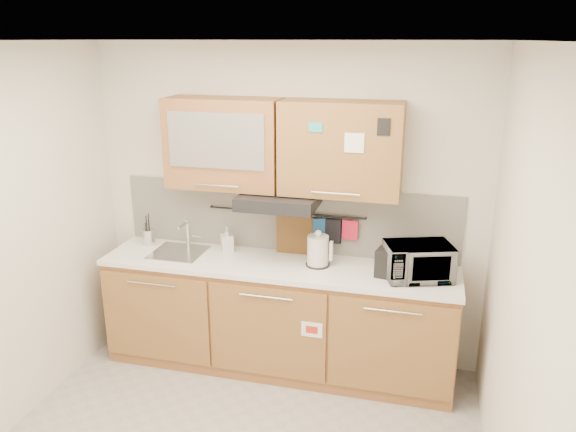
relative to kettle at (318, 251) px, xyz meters
The scene contains 19 objects.
ceiling 2.01m from the kettle, 104.57° to the right, with size 3.20×3.20×0.00m, color white.
wall_back 0.50m from the kettle, 139.36° to the left, with size 3.20×3.20×0.00m, color silver.
wall_right 1.79m from the kettle, 43.75° to the right, with size 3.00×3.00×0.00m, color silver.
base_cabinet 0.71m from the kettle, behind, with size 2.80×0.64×0.88m.
countertop 0.35m from the kettle, behind, with size 2.82×0.62×0.04m, color white.
backsplash 0.44m from the kettle, 140.63° to the left, with size 2.80×0.02×0.56m, color silver.
upper_cabinets 0.86m from the kettle, 163.38° to the left, with size 1.82×0.37×0.70m.
range_hood 0.50m from the kettle, behind, with size 0.60×0.46×0.10m, color black.
sink 1.17m from the kettle, behind, with size 0.42×0.40×0.26m.
utensil_rail 0.45m from the kettle, 144.95° to the left, with size 0.02×0.02×1.30m, color black.
utensil_crock 1.50m from the kettle, behind, with size 0.13×0.13×0.27m.
kettle is the anchor object (origin of this frame).
toaster 0.60m from the kettle, ahead, with size 0.30×0.21×0.21m.
microwave 0.76m from the kettle, ahead, with size 0.48×0.32×0.26m, color #999999.
soap_bottle 0.80m from the kettle, behind, with size 0.09×0.10×0.21m, color #999999.
cutting_board 0.31m from the kettle, 137.31° to the left, with size 0.33×0.02×0.40m, color brown.
oven_mitt 0.23m from the kettle, 96.40° to the left, with size 0.12×0.03×0.21m, color navy.
dark_pouch 0.25m from the kettle, 68.91° to the left, with size 0.13×0.04×0.20m, color black.
pot_holder 0.32m from the kettle, 44.23° to the left, with size 0.13×0.02×0.16m, color red.
Camera 1 is at (1.10, -2.76, 2.61)m, focal length 35.00 mm.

